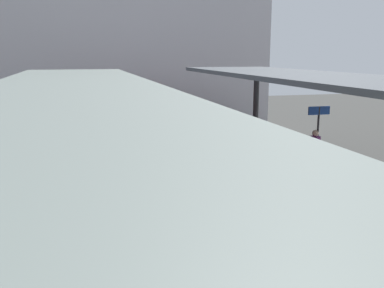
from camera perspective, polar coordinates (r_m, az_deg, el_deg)
The scene contains 15 objects.
ground_plane at distance 11.51m, azimuth 5.78°, elevation -14.89°, with size 80.00×80.00×0.00m, color #383835.
platform_left at distance 10.66m, azimuth -14.30°, elevation -14.51°, with size 4.40×28.00×1.00m, color #ADA8A0.
platform_right at distance 13.05m, azimuth 21.88°, elevation -9.99°, with size 4.40×28.00×1.00m, color #ADA8A0.
track_ballast at distance 11.47m, azimuth 5.79°, elevation -14.44°, with size 3.20×28.00×0.20m, color #423F3D.
rail_near_side at distance 11.18m, azimuth 2.25°, elevation -14.15°, with size 0.08×28.00×0.14m, color slate.
rail_far_side at distance 11.65m, azimuth 9.21°, elevation -13.17°, with size 0.08×28.00×0.14m, color slate.
commuter_train at distance 17.79m, azimuth -2.63°, elevation 0.72°, with size 2.78×15.61×3.10m.
canopy_left at distance 11.01m, azimuth -15.45°, elevation 7.04°, with size 4.18×21.00×3.45m.
canopy_right at distance 13.34m, azimuth 19.58°, elevation 7.82°, with size 4.18×21.00×3.51m.
platform_bench at distance 13.31m, azimuth 14.63°, elevation -4.68°, with size 1.40×0.41×0.86m.
platform_sign at distance 17.21m, azimuth 16.48°, elevation 2.89°, with size 0.90×0.08×2.21m.
litter_bin at distance 12.78m, azimuth 22.71°, elevation -6.24°, with size 0.44×0.44×0.80m, color #2D2D30.
passenger_near_bench at distance 14.94m, azimuth 15.96°, elevation -1.28°, with size 0.36×0.36×1.71m.
passenger_mid_platform at distance 9.90m, azimuth -15.08°, elevation -8.03°, with size 0.36×0.36×1.68m.
station_building_backdrop at distance 29.78m, azimuth -8.51°, elevation 12.41°, with size 18.00×6.00×11.00m, color #B7B2B7.
Camera 1 is at (-3.73, -9.58, 5.18)m, focal length 40.05 mm.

